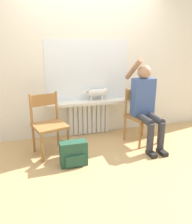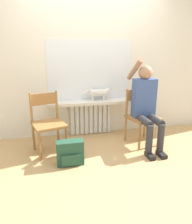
% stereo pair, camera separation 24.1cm
% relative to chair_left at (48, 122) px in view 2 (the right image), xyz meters
% --- Properties ---
extents(ground_plane, '(12.00, 12.00, 0.00)m').
position_rel_chair_left_xyz_m(ground_plane, '(0.75, -0.59, -0.46)').
color(ground_plane, tan).
extents(wall_with_window, '(7.00, 0.06, 2.70)m').
position_rel_chair_left_xyz_m(wall_with_window, '(0.75, 0.64, 0.89)').
color(wall_with_window, white).
rests_on(wall_with_window, ground_plane).
extents(radiator, '(0.76, 0.08, 0.58)m').
position_rel_chair_left_xyz_m(radiator, '(0.75, 0.56, -0.17)').
color(radiator, silver).
rests_on(radiator, ground_plane).
extents(windowsill, '(1.50, 0.27, 0.05)m').
position_rel_chair_left_xyz_m(windowsill, '(0.75, 0.47, 0.15)').
color(windowsill, silver).
rests_on(windowsill, radiator).
extents(window_glass, '(1.44, 0.01, 1.02)m').
position_rel_chair_left_xyz_m(window_glass, '(0.75, 0.60, 0.68)').
color(window_glass, white).
rests_on(window_glass, windowsill).
extents(chair_left, '(0.54, 0.54, 0.89)m').
position_rel_chair_left_xyz_m(chair_left, '(0.00, 0.00, 0.00)').
color(chair_left, '#9E6B38').
rests_on(chair_left, ground_plane).
extents(chair_right, '(0.53, 0.53, 0.89)m').
position_rel_chair_left_xyz_m(chair_right, '(1.48, 0.00, 0.00)').
color(chair_right, '#9E6B38').
rests_on(chair_right, ground_plane).
extents(person, '(0.36, 1.00, 1.38)m').
position_rel_chair_left_xyz_m(person, '(1.49, -0.11, 0.24)').
color(person, '#333338').
rests_on(person, ground_plane).
extents(cat, '(0.51, 0.11, 0.23)m').
position_rel_chair_left_xyz_m(cat, '(0.91, 0.50, 0.31)').
color(cat, silver).
rests_on(cat, windowsill).
extents(backpack, '(0.36, 0.19, 0.33)m').
position_rel_chair_left_xyz_m(backpack, '(0.27, -0.46, -0.30)').
color(backpack, '#234C38').
rests_on(backpack, ground_plane).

